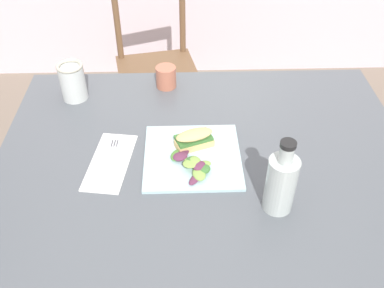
{
  "coord_description": "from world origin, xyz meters",
  "views": [
    {
      "loc": [
        -0.1,
        -1.01,
        1.61
      ],
      "look_at": [
        -0.07,
        -0.03,
        0.76
      ],
      "focal_mm": 40.15,
      "sensor_mm": 36.0,
      "label": 1
    }
  ],
  "objects": [
    {
      "name": "bottle_cold_brew",
      "position": [
        0.15,
        -0.26,
        0.82
      ],
      "size": [
        0.08,
        0.08,
        0.22
      ],
      "color": "black",
      "rests_on": "dining_table"
    },
    {
      "name": "plate_lunch",
      "position": [
        -0.07,
        -0.07,
        0.74
      ],
      "size": [
        0.29,
        0.29,
        0.01
      ],
      "primitive_type": "cube",
      "color": "silver",
      "rests_on": "dining_table"
    },
    {
      "name": "fork_on_napkin",
      "position": [
        -0.31,
        -0.06,
        0.75
      ],
      "size": [
        0.03,
        0.19,
        0.0
      ],
      "color": "silver",
      "rests_on": "napkin_folded"
    },
    {
      "name": "salad_mixed_greens",
      "position": [
        -0.07,
        -0.11,
        0.76
      ],
      "size": [
        0.13,
        0.17,
        0.03
      ],
      "color": "#602D47",
      "rests_on": "plate_lunch"
    },
    {
      "name": "ground_plane",
      "position": [
        0.0,
        0.0,
        0.0
      ],
      "size": [
        7.76,
        7.76,
        0.0
      ],
      "primitive_type": "plane",
      "color": "#7A6B5B"
    },
    {
      "name": "dining_table",
      "position": [
        -0.03,
        -0.04,
        0.62
      ],
      "size": [
        1.26,
        0.93,
        0.74
      ],
      "color": "#51565B",
      "rests_on": "ground"
    },
    {
      "name": "cup_extra_side",
      "position": [
        -0.15,
        0.33,
        0.78
      ],
      "size": [
        0.07,
        0.07,
        0.08
      ],
      "primitive_type": "cylinder",
      "color": "#B2664C",
      "rests_on": "dining_table"
    },
    {
      "name": "chair_wooden_far",
      "position": [
        -0.22,
        0.96,
        0.45
      ],
      "size": [
        0.47,
        0.47,
        0.87
      ],
      "color": "brown",
      "rests_on": "ground"
    },
    {
      "name": "mason_jar_iced_tea",
      "position": [
        -0.47,
        0.26,
        0.8
      ],
      "size": [
        0.09,
        0.09,
        0.13
      ],
      "color": "#C67528",
      "rests_on": "dining_table"
    },
    {
      "name": "sandwich_half_front",
      "position": [
        -0.06,
        -0.02,
        0.78
      ],
      "size": [
        0.13,
        0.1,
        0.06
      ],
      "color": "#DBB270",
      "rests_on": "plate_lunch"
    },
    {
      "name": "napkin_folded",
      "position": [
        -0.31,
        -0.08,
        0.74
      ],
      "size": [
        0.15,
        0.26,
        0.0
      ],
      "primitive_type": "cube",
      "rotation": [
        0.0,
        0.0,
        -0.15
      ],
      "color": "white",
      "rests_on": "dining_table"
    }
  ]
}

